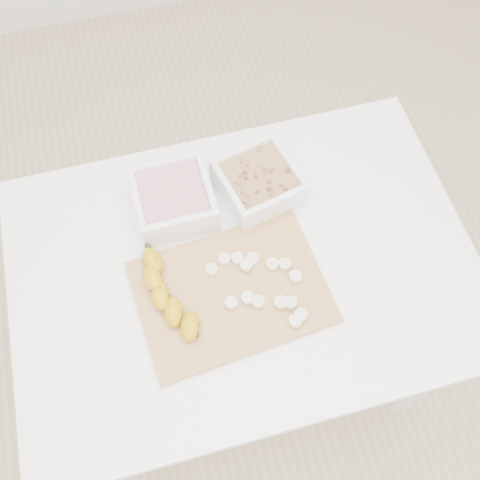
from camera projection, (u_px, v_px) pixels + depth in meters
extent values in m
plane|color=#C6AD89|center=(242.00, 353.00, 1.82)|extent=(3.50, 3.50, 0.00)
cube|color=white|center=(244.00, 268.00, 1.17)|extent=(1.00, 0.70, 0.04)
cylinder|color=white|center=(103.00, 473.00, 1.33)|extent=(0.05, 0.05, 0.71)
cylinder|color=white|center=(429.00, 381.00, 1.43)|extent=(0.05, 0.05, 0.71)
cylinder|color=white|center=(74.00, 267.00, 1.58)|extent=(0.05, 0.05, 0.71)
cylinder|color=white|center=(353.00, 201.00, 1.68)|extent=(0.05, 0.05, 0.71)
cube|color=white|center=(174.00, 199.00, 1.18)|extent=(0.17, 0.17, 0.08)
cube|color=#C17E8C|center=(174.00, 198.00, 1.18)|extent=(0.14, 0.14, 0.04)
cube|color=white|center=(259.00, 183.00, 1.20)|extent=(0.20, 0.20, 0.08)
cube|color=olive|center=(259.00, 182.00, 1.20)|extent=(0.17, 0.17, 0.04)
cube|color=#B77E47|center=(231.00, 292.00, 1.12)|extent=(0.41, 0.31, 0.01)
cylinder|color=beige|center=(211.00, 270.00, 1.13)|extent=(0.03, 0.03, 0.01)
cylinder|color=beige|center=(224.00, 259.00, 1.14)|extent=(0.03, 0.03, 0.01)
cylinder|color=beige|center=(238.00, 258.00, 1.14)|extent=(0.03, 0.03, 0.01)
cylinder|color=beige|center=(253.00, 259.00, 1.13)|extent=(0.03, 0.03, 0.01)
cylinder|color=beige|center=(272.00, 264.00, 1.13)|extent=(0.03, 0.03, 0.01)
cylinder|color=beige|center=(285.00, 264.00, 1.13)|extent=(0.03, 0.03, 0.01)
cylinder|color=beige|center=(296.00, 276.00, 1.12)|extent=(0.03, 0.03, 0.01)
cylinder|color=beige|center=(231.00, 303.00, 1.09)|extent=(0.03, 0.03, 0.01)
cylinder|color=beige|center=(248.00, 298.00, 1.09)|extent=(0.03, 0.03, 0.01)
cylinder|color=beige|center=(258.00, 302.00, 1.09)|extent=(0.03, 0.03, 0.01)
cylinder|color=beige|center=(281.00, 302.00, 1.09)|extent=(0.03, 0.03, 0.01)
cylinder|color=beige|center=(290.00, 303.00, 1.09)|extent=(0.03, 0.03, 0.01)
cylinder|color=beige|center=(301.00, 315.00, 1.08)|extent=(0.03, 0.03, 0.01)
cylinder|color=beige|center=(295.00, 321.00, 1.07)|extent=(0.03, 0.03, 0.01)
cylinder|color=beige|center=(246.00, 265.00, 1.12)|extent=(0.03, 0.03, 0.01)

